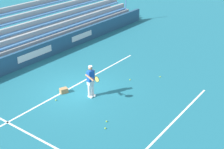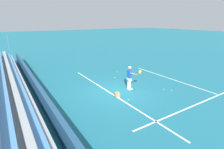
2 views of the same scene
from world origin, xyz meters
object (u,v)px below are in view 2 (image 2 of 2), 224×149
Objects in this scene: ball_box_cardboard at (117,95)px; tennis_ball_stray_back at (171,91)px; tennis_ball_far_left at (128,100)px; tennis_ball_near_player at (164,89)px; tennis_ball_toward_net at (115,78)px; tennis_player at (130,78)px; tennis_ball_midcourt at (117,72)px.

ball_box_cardboard is 6.06× the size of tennis_ball_stray_back.
tennis_ball_near_player is at bearing 89.73° from tennis_ball_far_left.
tennis_ball_far_left is (-0.48, -3.51, 0.00)m from tennis_ball_stray_back.
tennis_ball_near_player is (4.19, 1.48, 0.00)m from tennis_ball_toward_net.
tennis_ball_stray_back is at bearing 51.31° from tennis_player.
tennis_ball_midcourt is 6.06m from tennis_ball_stray_back.
tennis_ball_midcourt and tennis_ball_stray_back have the same top height.
tennis_ball_midcourt is 1.00× the size of tennis_ball_toward_net.
tennis_player reaches higher than tennis_ball_far_left.
tennis_ball_far_left is (1.39, -1.18, -0.86)m from tennis_player.
tennis_ball_toward_net is (-3.32, 2.01, -0.10)m from ball_box_cardboard.
ball_box_cardboard reaches higher than tennis_ball_stray_back.
ball_box_cardboard is 5.70m from tennis_ball_midcourt.
tennis_ball_far_left is at bearing -40.19° from tennis_player.
tennis_ball_midcourt and tennis_ball_far_left have the same top height.
tennis_ball_stray_back is at bearing 82.27° from tennis_ball_far_left.
tennis_ball_toward_net is 4.44m from tennis_ball_near_player.
tennis_ball_midcourt is 1.00× the size of tennis_ball_far_left.
tennis_player is 4.61m from tennis_ball_midcourt.
tennis_ball_far_left is at bearing -28.01° from tennis_ball_midcourt.
tennis_ball_midcourt and tennis_ball_toward_net have the same top height.
tennis_ball_midcourt is (-4.16, 1.78, -0.86)m from tennis_player.
tennis_ball_near_player is at bearing -148.51° from tennis_ball_stray_back.
ball_box_cardboard is 6.06× the size of tennis_ball_near_player.
tennis_player reaches higher than tennis_ball_stray_back.
tennis_player is 2.63m from tennis_ball_near_player.
tennis_ball_near_player and tennis_ball_far_left have the same top height.
tennis_ball_far_left is at bearing -97.73° from tennis_ball_stray_back.
tennis_ball_stray_back is 0.54m from tennis_ball_near_player.
tennis_player is 4.29× the size of ball_box_cardboard.
tennis_player is 25.98× the size of tennis_ball_far_left.
tennis_ball_toward_net is at bearing -41.21° from tennis_ball_midcourt.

